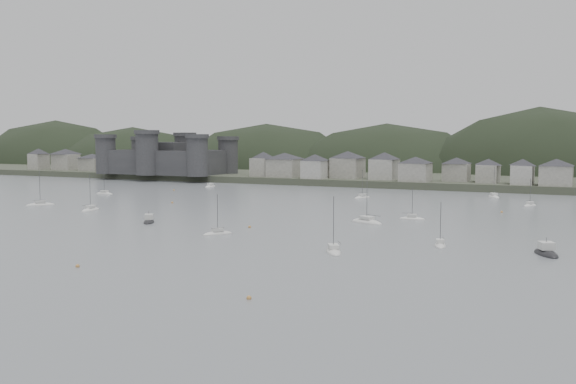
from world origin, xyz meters
The scene contains 9 objects.
ground centered at (0.00, 0.00, 0.00)m, with size 900.00×900.00×0.00m, color slate.
far_shore_land centered at (0.00, 295.00, 1.50)m, with size 900.00×250.00×3.00m, color #383D2D.
forested_ridge centered at (4.83, 269.40, -11.28)m, with size 851.55×103.94×102.57m.
castle centered at (-120.00, 179.80, 10.96)m, with size 66.00×43.00×20.00m.
waterfront_town centered at (50.59, 183.34, 8.66)m, with size 451.48×28.46×12.92m.
moored_fleet centered at (-9.33, 66.74, 0.18)m, with size 259.10×178.69×13.78m.
motor_launch_near centered at (71.26, 37.20, 0.28)m, with size 6.50×9.31×4.08m.
motor_launch_far centered at (-22.57, 40.85, 0.30)m, with size 5.88×7.44×3.72m.
mooring_buoys centered at (-13.70, 49.29, 0.15)m, with size 130.81×139.96×0.70m.
Camera 1 is at (79.37, -88.44, 21.58)m, focal length 39.99 mm.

